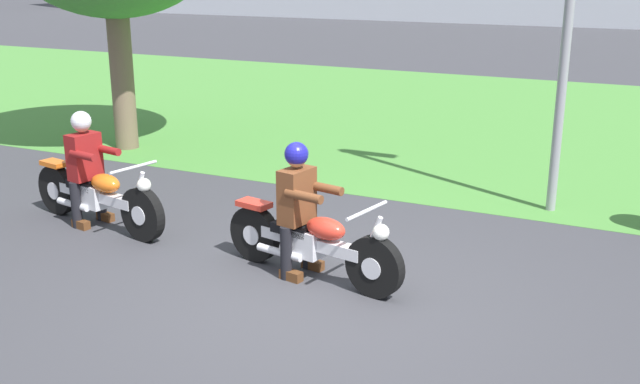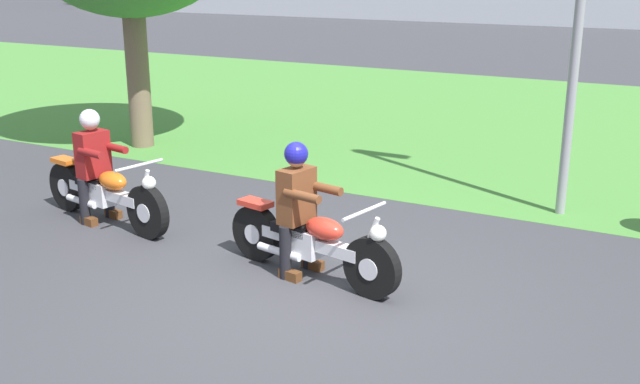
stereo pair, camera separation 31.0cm
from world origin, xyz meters
The scene contains 6 objects.
ground centered at (0.00, 0.00, 0.00)m, with size 120.00×120.00×0.00m, color #38383D.
grass_verge centered at (0.00, 9.31, 0.00)m, with size 60.00×12.00×0.01m, color #478438.
motorcycle_lead centered at (-0.26, 0.54, 0.38)m, with size 2.10×0.72×0.86m.
rider_lead centered at (-0.42, 0.57, 0.80)m, with size 0.61×0.53×1.38m.
motorcycle_follow centered at (-3.26, 0.79, 0.39)m, with size 2.23×0.75×0.87m.
rider_follow centered at (-3.42, 0.82, 0.81)m, with size 0.61×0.53×1.40m.
Camera 2 is at (3.16, -5.60, 3.06)m, focal length 42.02 mm.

